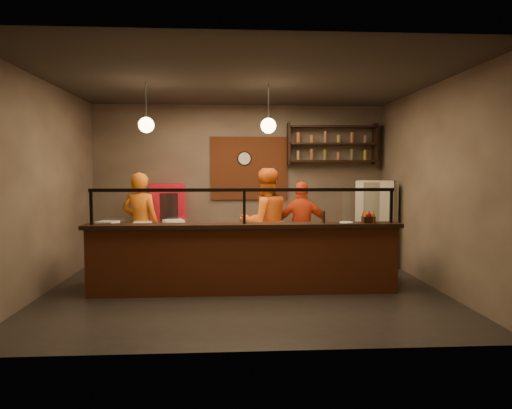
{
  "coord_description": "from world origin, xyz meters",
  "views": [
    {
      "loc": [
        -0.23,
        -7.01,
        1.83
      ],
      "look_at": [
        0.21,
        0.3,
        1.3
      ],
      "focal_mm": 32.0,
      "sensor_mm": 36.0,
      "label": 1
    }
  ],
  "objects": [
    {
      "name": "wall_left",
      "position": [
        -3.0,
        0.0,
        1.6
      ],
      "size": [
        0.0,
        5.0,
        5.0
      ],
      "primitive_type": "plane",
      "rotation": [
        1.57,
        0.0,
        1.57
      ],
      "color": "#746555",
      "rests_on": "floor"
    },
    {
      "name": "worktop",
      "position": [
        0.0,
        0.2,
        0.88
      ],
      "size": [
        4.6,
        0.75,
        0.05
      ],
      "primitive_type": "cube",
      "color": "silver",
      "rests_on": "worktop_cabinet"
    },
    {
      "name": "brick_patch",
      "position": [
        0.2,
        2.47,
        1.9
      ],
      "size": [
        1.6,
        0.04,
        1.3
      ],
      "primitive_type": "cube",
      "color": "brown",
      "rests_on": "wall_back"
    },
    {
      "name": "prep_tub_a",
      "position": [
        -2.15,
        0.3,
        0.97
      ],
      "size": [
        0.36,
        0.32,
        0.15
      ],
      "primitive_type": "cube",
      "rotation": [
        0.0,
        0.0,
        -0.36
      ],
      "color": "silver",
      "rests_on": "worktop"
    },
    {
      "name": "cook_right",
      "position": [
        1.1,
        1.11,
        0.83
      ],
      "size": [
        1.0,
        0.49,
        1.65
      ],
      "primitive_type": "imported",
      "rotation": [
        0.0,
        0.0,
        3.05
      ],
      "color": "#EA4216",
      "rests_on": "floor"
    },
    {
      "name": "rolling_pin",
      "position": [
        -1.81,
        0.24,
        0.93
      ],
      "size": [
        0.34,
        0.19,
        0.06
      ],
      "primitive_type": "cylinder",
      "rotation": [
        0.0,
        1.57,
        0.4
      ],
      "color": "yellow",
      "rests_on": "worktop"
    },
    {
      "name": "wall_back",
      "position": [
        0.0,
        2.5,
        1.6
      ],
      "size": [
        6.0,
        0.0,
        6.0
      ],
      "primitive_type": "plane",
      "rotation": [
        1.57,
        0.0,
        0.0
      ],
      "color": "#746555",
      "rests_on": "floor"
    },
    {
      "name": "ceiling",
      "position": [
        0.0,
        0.0,
        3.2
      ],
      "size": [
        6.0,
        6.0,
        0.0
      ],
      "primitive_type": "plane",
      "rotation": [
        3.14,
        0.0,
        0.0
      ],
      "color": "#322D27",
      "rests_on": "wall_back"
    },
    {
      "name": "pizza_dough",
      "position": [
        0.69,
        0.22,
        0.91
      ],
      "size": [
        0.65,
        0.65,
        0.01
      ],
      "primitive_type": "cylinder",
      "rotation": [
        0.0,
        0.0,
        0.33
      ],
      "color": "silver",
      "rests_on": "worktop"
    },
    {
      "name": "prep_tub_b",
      "position": [
        -1.12,
        0.36,
        0.98
      ],
      "size": [
        0.38,
        0.34,
        0.16
      ],
      "primitive_type": "cube",
      "rotation": [
        0.0,
        0.0,
        0.34
      ],
      "color": "silver",
      "rests_on": "worktop"
    },
    {
      "name": "sneeze_guard",
      "position": [
        0.0,
        -0.3,
        1.37
      ],
      "size": [
        4.5,
        0.05,
        0.52
      ],
      "color": "white",
      "rests_on": "counter_ledge"
    },
    {
      "name": "wall_front",
      "position": [
        0.0,
        -2.5,
        1.6
      ],
      "size": [
        6.0,
        0.0,
        6.0
      ],
      "primitive_type": "plane",
      "rotation": [
        -1.57,
        0.0,
        0.0
      ],
      "color": "#746555",
      "rests_on": "floor"
    },
    {
      "name": "wall_shelving",
      "position": [
        1.9,
        2.32,
        2.4
      ],
      "size": [
        1.84,
        0.28,
        0.85
      ],
      "color": "black",
      "rests_on": "wall_back"
    },
    {
      "name": "worktop_cabinet",
      "position": [
        0.0,
        0.2,
        0.42
      ],
      "size": [
        4.6,
        0.75,
        0.85
      ],
      "primitive_type": "cube",
      "color": "gray",
      "rests_on": "floor"
    },
    {
      "name": "prep_tub_c",
      "position": [
        -1.58,
        0.17,
        0.97
      ],
      "size": [
        0.29,
        0.24,
        0.14
      ],
      "primitive_type": "cube",
      "rotation": [
        0.0,
        0.0,
        0.06
      ],
      "color": "silver",
      "rests_on": "worktop"
    },
    {
      "name": "wall_right",
      "position": [
        3.0,
        0.0,
        1.6
      ],
      "size": [
        0.0,
        5.0,
        5.0
      ],
      "primitive_type": "plane",
      "rotation": [
        1.57,
        0.0,
        -1.57
      ],
      "color": "#746555",
      "rests_on": "floor"
    },
    {
      "name": "pendant_right",
      "position": [
        0.4,
        0.2,
        2.55
      ],
      "size": [
        0.24,
        0.24,
        0.77
      ],
      "color": "black",
      "rests_on": "ceiling"
    },
    {
      "name": "red_cooler",
      "position": [
        -1.45,
        2.15,
        0.8
      ],
      "size": [
        0.76,
        0.71,
        1.59
      ],
      "primitive_type": "cube",
      "rotation": [
        0.0,
        0.0,
        0.13
      ],
      "color": "red",
      "rests_on": "floor"
    },
    {
      "name": "wall_clock",
      "position": [
        0.1,
        2.46,
        2.1
      ],
      "size": [
        0.3,
        0.04,
        0.3
      ],
      "primitive_type": "cylinder",
      "rotation": [
        1.57,
        0.0,
        0.0
      ],
      "color": "black",
      "rests_on": "wall_back"
    },
    {
      "name": "cook_mid",
      "position": [
        0.41,
        0.86,
        0.94
      ],
      "size": [
        1.08,
        0.94,
        1.89
      ],
      "primitive_type": "imported",
      "rotation": [
        0.0,
        0.0,
        3.42
      ],
      "color": "#DD5C14",
      "rests_on": "floor"
    },
    {
      "name": "floor",
      "position": [
        0.0,
        0.0,
        0.0
      ],
      "size": [
        6.0,
        6.0,
        0.0
      ],
      "primitive_type": "plane",
      "color": "black",
      "rests_on": "ground"
    },
    {
      "name": "counter_ledge",
      "position": [
        0.0,
        -0.3,
        1.03
      ],
      "size": [
        4.7,
        0.37,
        0.06
      ],
      "primitive_type": "cube",
      "color": "black",
      "rests_on": "service_counter"
    },
    {
      "name": "service_counter",
      "position": [
        0.0,
        -0.3,
        0.5
      ],
      "size": [
        4.6,
        0.25,
        1.0
      ],
      "primitive_type": "cube",
      "color": "brown",
      "rests_on": "floor"
    },
    {
      "name": "fridge",
      "position": [
        2.6,
        1.61,
        0.83
      ],
      "size": [
        0.88,
        0.85,
        1.66
      ],
      "primitive_type": "cube",
      "rotation": [
        0.0,
        0.0,
        -0.38
      ],
      "color": "beige",
      "rests_on": "floor"
    },
    {
      "name": "pendant_left",
      "position": [
        -1.5,
        0.2,
        2.55
      ],
      "size": [
        0.24,
        0.24,
        0.77
      ],
      "color": "black",
      "rests_on": "ceiling"
    },
    {
      "name": "pepper_mill",
      "position": [
        1.19,
        -0.3,
        1.15
      ],
      "size": [
        0.04,
        0.04,
        0.18
      ],
      "primitive_type": "cylinder",
      "rotation": [
        0.0,
        0.0,
        0.01
      ],
      "color": "black",
      "rests_on": "counter_ledge"
    },
    {
      "name": "small_plate",
      "position": [
        1.53,
        -0.3,
        1.07
      ],
      "size": [
        0.21,
        0.21,
        0.01
      ],
      "primitive_type": "cylinder",
      "rotation": [
        0.0,
        0.0,
        0.04
      ],
      "color": "silver",
      "rests_on": "counter_ledge"
    },
    {
      "name": "condiment_caddy",
      "position": [
        1.87,
        -0.31,
        1.11
      ],
      "size": [
        0.18,
        0.14,
        0.1
      ],
      "primitive_type": "cube",
      "rotation": [
        0.0,
        0.0,
        0.04
      ],
      "color": "black",
      "rests_on": "counter_ledge"
    },
    {
      "name": "cook_left",
      "position": [
        -1.77,
        1.01,
        0.91
      ],
      "size": [
        0.74,
        0.57,
        1.82
      ],
      "primitive_type": "imported",
      "rotation": [
        0.0,
        0.0,
        2.92
      ],
      "color": "#CD6013",
      "rests_on": "floor"
    }
  ]
}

